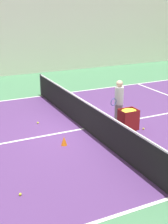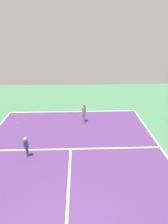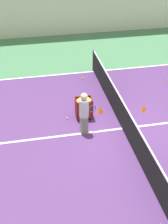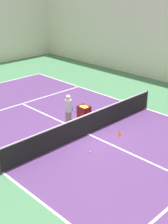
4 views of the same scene
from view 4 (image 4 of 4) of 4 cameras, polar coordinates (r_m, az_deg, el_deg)
The scene contains 19 objects.
ground_plane at distance 15.08m, azimuth 0.72°, elevation -4.05°, with size 34.86×34.86×0.00m, color #477F56.
court_playing_area at distance 15.08m, azimuth 0.72°, elevation -4.04°, with size 9.36×20.34×0.00m.
line_sideline_left at distance 12.65m, azimuth -14.69°, elevation -10.64°, with size 0.10×20.34×0.00m, color white.
line_sideline_right at distance 18.40m, azimuth 11.07°, elevation 0.67°, with size 0.10×20.34×0.00m, color white.
line_service_far at distance 19.10m, azimuth -11.25°, elevation 1.50°, with size 9.36×0.10×0.00m, color white.
line_centre_service at distance 15.08m, azimuth 0.72°, elevation -4.03°, with size 0.10×11.19×0.00m, color white.
tennis_net at distance 14.84m, azimuth 0.73°, elevation -2.16°, with size 9.66×0.10×1.06m.
coach_at_net at distance 15.64m, azimuth -2.87°, elevation 0.74°, with size 0.40×0.66×1.64m.
ball_cart at distance 16.24m, azimuth 0.00°, elevation 0.32°, with size 0.49×0.61×0.85m.
training_cone_0 at distance 14.97m, azimuth 6.52°, elevation -3.78°, with size 0.19×0.19×0.30m, color orange.
training_cone_1 at distance 16.13m, azimuth 2.29°, elevation -1.61°, with size 0.23×0.23×0.29m, color orange.
tennis_ball_0 at distance 20.97m, azimuth 0.65°, elevation 4.00°, with size 0.07×0.07×0.07m, color yellow.
tennis_ball_1 at distance 22.77m, azimuth -11.34°, elevation 5.09°, with size 0.07×0.07×0.07m, color yellow.
tennis_ball_2 at distance 22.24m, azimuth -1.87°, elevation 5.11°, with size 0.07×0.07×0.07m, color yellow.
tennis_ball_4 at distance 13.49m, azimuth 1.15°, elevation -7.37°, with size 0.07×0.07×0.07m, color yellow.
tennis_ball_5 at distance 16.91m, azimuth -1.36°, elevation -0.81°, with size 0.07×0.07×0.07m, color yellow.
tennis_ball_6 at distance 13.05m, azimuth -13.23°, elevation -9.19°, with size 0.07×0.07×0.07m, color yellow.
tennis_ball_8 at distance 19.71m, azimuth -12.76°, elevation 2.15°, with size 0.07×0.07×0.07m, color yellow.
tennis_ball_10 at distance 18.27m, azimuth 8.17°, elevation 0.82°, with size 0.07×0.07×0.07m, color yellow.
Camera 4 is at (-9.54, -9.47, 6.85)m, focal length 50.00 mm.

